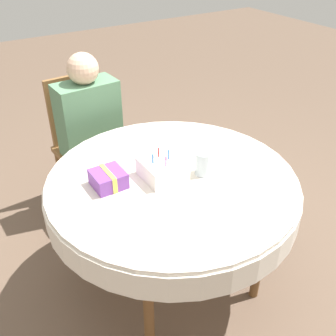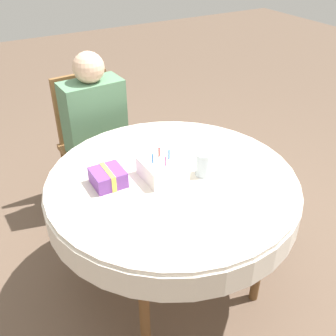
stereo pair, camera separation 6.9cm
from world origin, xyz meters
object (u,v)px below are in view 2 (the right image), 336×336
Objects in this scene: person at (96,120)px; gift_box at (108,177)px; chair at (92,139)px; drinking_glass at (203,164)px; birthday_cake at (163,168)px.

person reaches higher than gift_box.
chair is 6.12× the size of gift_box.
person is 9.48× the size of drinking_glass.
birthday_cake is (0.04, -0.97, 0.28)m from chair.
birthday_cake is 1.28× the size of gift_box.
person is at bearing 73.88° from gift_box.
person is 7.40× the size of gift_box.
gift_box is at bearing -107.23° from chair.
chair reaches higher than birthday_cake.
person is 0.88m from birthday_cake.
drinking_glass reaches higher than gift_box.
person reaches higher than chair.
chair is at bearing 75.92° from gift_box.
gift_box is at bearing -109.27° from person.
birthday_cake is at bearing -14.97° from gift_box.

